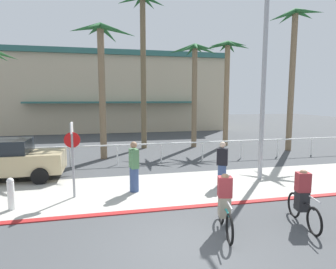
{
  "coord_description": "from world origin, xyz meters",
  "views": [
    {
      "loc": [
        -1.71,
        -5.83,
        3.34
      ],
      "look_at": [
        0.94,
        6.0,
        1.8
      ],
      "focal_mm": 30.22,
      "sensor_mm": 36.0,
      "label": 1
    }
  ],
  "objects_px": {
    "pedestrian_1": "(222,166)",
    "cyclist_teal_0": "(225,204)",
    "stop_sign_bike_lane": "(72,149)",
    "cyclist_black_1": "(303,198)",
    "bollard_1": "(11,194)",
    "streetlight_curb": "(267,74)",
    "palm_tree_4": "(143,39)",
    "car_tan_1": "(5,160)",
    "pedestrian_0": "(134,169)",
    "palm_tree_6": "(227,67)",
    "palm_tree_7": "(293,50)",
    "palm_tree_5": "(195,70)",
    "palm_tree_3": "(103,61)"
  },
  "relations": [
    {
      "from": "stop_sign_bike_lane",
      "to": "streetlight_curb",
      "type": "distance_m",
      "value": 7.78
    },
    {
      "from": "car_tan_1",
      "to": "palm_tree_4",
      "type": "bearing_deg",
      "value": 44.07
    },
    {
      "from": "palm_tree_7",
      "to": "stop_sign_bike_lane",
      "type": "bearing_deg",
      "value": -153.77
    },
    {
      "from": "stop_sign_bike_lane",
      "to": "palm_tree_6",
      "type": "relative_size",
      "value": 0.35
    },
    {
      "from": "palm_tree_5",
      "to": "palm_tree_7",
      "type": "height_order",
      "value": "palm_tree_7"
    },
    {
      "from": "stop_sign_bike_lane",
      "to": "cyclist_black_1",
      "type": "height_order",
      "value": "stop_sign_bike_lane"
    },
    {
      "from": "palm_tree_6",
      "to": "stop_sign_bike_lane",
      "type": "bearing_deg",
      "value": -136.62
    },
    {
      "from": "stop_sign_bike_lane",
      "to": "cyclist_black_1",
      "type": "bearing_deg",
      "value": -29.07
    },
    {
      "from": "palm_tree_5",
      "to": "cyclist_black_1",
      "type": "distance_m",
      "value": 13.13
    },
    {
      "from": "palm_tree_3",
      "to": "palm_tree_6",
      "type": "distance_m",
      "value": 8.82
    },
    {
      "from": "streetlight_curb",
      "to": "pedestrian_1",
      "type": "distance_m",
      "value": 3.98
    },
    {
      "from": "palm_tree_6",
      "to": "palm_tree_5",
      "type": "bearing_deg",
      "value": -178.23
    },
    {
      "from": "cyclist_teal_0",
      "to": "stop_sign_bike_lane",
      "type": "bearing_deg",
      "value": 139.85
    },
    {
      "from": "palm_tree_4",
      "to": "bollard_1",
      "type": "bearing_deg",
      "value": -118.64
    },
    {
      "from": "stop_sign_bike_lane",
      "to": "bollard_1",
      "type": "relative_size",
      "value": 2.56
    },
    {
      "from": "cyclist_teal_0",
      "to": "pedestrian_1",
      "type": "xyz_separation_m",
      "value": [
        1.42,
        3.46,
        0.1
      ]
    },
    {
      "from": "palm_tree_3",
      "to": "car_tan_1",
      "type": "bearing_deg",
      "value": -138.65
    },
    {
      "from": "bollard_1",
      "to": "pedestrian_0",
      "type": "distance_m",
      "value": 3.89
    },
    {
      "from": "streetlight_curb",
      "to": "cyclist_teal_0",
      "type": "height_order",
      "value": "streetlight_curb"
    },
    {
      "from": "cyclist_black_1",
      "to": "palm_tree_4",
      "type": "bearing_deg",
      "value": 101.4
    },
    {
      "from": "car_tan_1",
      "to": "pedestrian_0",
      "type": "relative_size",
      "value": 2.4
    },
    {
      "from": "palm_tree_5",
      "to": "bollard_1",
      "type": "bearing_deg",
      "value": -132.59
    },
    {
      "from": "pedestrian_1",
      "to": "cyclist_black_1",
      "type": "bearing_deg",
      "value": -77.6
    },
    {
      "from": "palm_tree_7",
      "to": "pedestrian_0",
      "type": "height_order",
      "value": "palm_tree_7"
    },
    {
      "from": "pedestrian_1",
      "to": "palm_tree_5",
      "type": "bearing_deg",
      "value": 79.11
    },
    {
      "from": "palm_tree_6",
      "to": "cyclist_black_1",
      "type": "bearing_deg",
      "value": -104.84
    },
    {
      "from": "stop_sign_bike_lane",
      "to": "cyclist_teal_0",
      "type": "xyz_separation_m",
      "value": [
        3.98,
        -3.36,
        -0.98
      ]
    },
    {
      "from": "palm_tree_7",
      "to": "pedestrian_1",
      "type": "relative_size",
      "value": 5.14
    },
    {
      "from": "pedestrian_1",
      "to": "cyclist_teal_0",
      "type": "bearing_deg",
      "value": -112.36
    },
    {
      "from": "bollard_1",
      "to": "streetlight_curb",
      "type": "distance_m",
      "value": 9.86
    },
    {
      "from": "palm_tree_6",
      "to": "palm_tree_7",
      "type": "bearing_deg",
      "value": -39.84
    },
    {
      "from": "stop_sign_bike_lane",
      "to": "streetlight_curb",
      "type": "height_order",
      "value": "streetlight_curb"
    },
    {
      "from": "cyclist_teal_0",
      "to": "streetlight_curb",
      "type": "bearing_deg",
      "value": 48.22
    },
    {
      "from": "stop_sign_bike_lane",
      "to": "cyclist_black_1",
      "type": "xyz_separation_m",
      "value": [
        6.18,
        -3.43,
        -0.98
      ]
    },
    {
      "from": "bollard_1",
      "to": "cyclist_teal_0",
      "type": "bearing_deg",
      "value": -24.72
    },
    {
      "from": "bollard_1",
      "to": "cyclist_teal_0",
      "type": "relative_size",
      "value": 0.56
    },
    {
      "from": "palm_tree_4",
      "to": "pedestrian_0",
      "type": "bearing_deg",
      "value": -100.11
    },
    {
      "from": "palm_tree_3",
      "to": "cyclist_black_1",
      "type": "bearing_deg",
      "value": -62.1
    },
    {
      "from": "palm_tree_4",
      "to": "palm_tree_7",
      "type": "xyz_separation_m",
      "value": [
        9.03,
        -2.87,
        -0.85
      ]
    },
    {
      "from": "cyclist_black_1",
      "to": "pedestrian_1",
      "type": "relative_size",
      "value": 1.04
    },
    {
      "from": "stop_sign_bike_lane",
      "to": "streetlight_curb",
      "type": "relative_size",
      "value": 0.34
    },
    {
      "from": "car_tan_1",
      "to": "cyclist_black_1",
      "type": "relative_size",
      "value": 2.45
    },
    {
      "from": "streetlight_curb",
      "to": "car_tan_1",
      "type": "bearing_deg",
      "value": 167.0
    },
    {
      "from": "bollard_1",
      "to": "palm_tree_7",
      "type": "relative_size",
      "value": 0.11
    },
    {
      "from": "palm_tree_7",
      "to": "palm_tree_3",
      "type": "bearing_deg",
      "value": 179.97
    },
    {
      "from": "streetlight_curb",
      "to": "palm_tree_4",
      "type": "height_order",
      "value": "palm_tree_4"
    },
    {
      "from": "stop_sign_bike_lane",
      "to": "bollard_1",
      "type": "xyz_separation_m",
      "value": [
        -1.73,
        -0.73,
        -1.16
      ]
    },
    {
      "from": "stop_sign_bike_lane",
      "to": "bollard_1",
      "type": "height_order",
      "value": "stop_sign_bike_lane"
    },
    {
      "from": "streetlight_curb",
      "to": "pedestrian_1",
      "type": "relative_size",
      "value": 4.35
    },
    {
      "from": "stop_sign_bike_lane",
      "to": "car_tan_1",
      "type": "height_order",
      "value": "stop_sign_bike_lane"
    }
  ]
}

